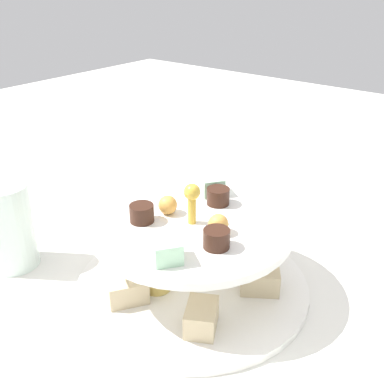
{
  "coord_description": "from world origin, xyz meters",
  "views": [
    {
      "loc": [
        0.4,
        0.31,
        0.38
      ],
      "look_at": [
        0.0,
        0.0,
        0.14
      ],
      "focal_mm": 44.32,
      "sensor_mm": 36.0,
      "label": 1
    }
  ],
  "objects": [
    {
      "name": "ground_plane",
      "position": [
        0.0,
        0.0,
        0.0
      ],
      "size": [
        2.4,
        2.4,
        0.0
      ],
      "primitive_type": "plane",
      "color": "silver"
    },
    {
      "name": "butter_knife_left",
      "position": [
        -0.25,
        -0.18,
        0.0
      ],
      "size": [
        0.1,
        0.16,
        0.0
      ],
      "primitive_type": "cube",
      "rotation": [
        0.0,
        0.0,
        5.22
      ],
      "color": "silver",
      "rests_on": "ground_plane"
    },
    {
      "name": "tiered_serving_stand",
      "position": [
        0.0,
        -0.0,
        0.04
      ],
      "size": [
        0.3,
        0.3,
        0.15
      ],
      "color": "white",
      "rests_on": "ground_plane"
    },
    {
      "name": "water_glass_tall_right",
      "position": [
        0.11,
        -0.23,
        0.06
      ],
      "size": [
        0.07,
        0.07,
        0.12
      ],
      "primitive_type": "cylinder",
      "color": "silver",
      "rests_on": "ground_plane"
    }
  ]
}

